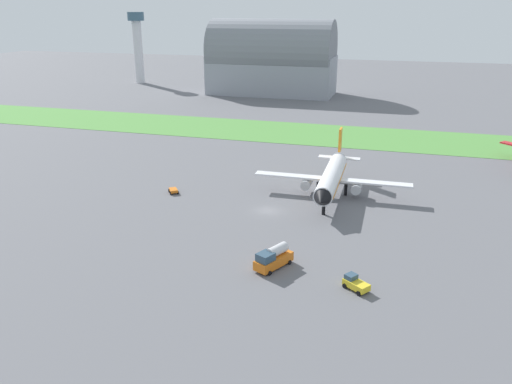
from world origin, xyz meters
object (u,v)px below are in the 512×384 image
object	(u,v)px
airplane_midfield_jet	(332,177)
fuel_truck_near_gate	(273,258)
pushback_tug_midfield	(355,283)
baggage_cart_by_runway	(173,190)
control_tower	(138,42)

from	to	relation	value
airplane_midfield_jet	fuel_truck_near_gate	size ratio (longest dim) A/B	4.62
pushback_tug_midfield	baggage_cart_by_runway	size ratio (longest dim) A/B	1.34
pushback_tug_midfield	baggage_cart_by_runway	bearing A→B (deg)	0.64
baggage_cart_by_runway	fuel_truck_near_gate	bearing A→B (deg)	-168.07
pushback_tug_midfield	baggage_cart_by_runway	distance (m)	49.34
fuel_truck_near_gate	baggage_cart_by_runway	size ratio (longest dim) A/B	2.33
fuel_truck_near_gate	control_tower	distance (m)	205.04
control_tower	baggage_cart_by_runway	bearing A→B (deg)	-59.62
baggage_cart_by_runway	control_tower	xyz separation A→B (m)	(-84.84, 144.71, 19.59)
fuel_truck_near_gate	pushback_tug_midfield	xyz separation A→B (m)	(12.35, -2.98, -0.67)
pushback_tug_midfield	baggage_cart_by_runway	world-z (taller)	pushback_tug_midfield
fuel_truck_near_gate	baggage_cart_by_runway	distance (m)	37.84
airplane_midfield_jet	fuel_truck_near_gate	bearing A→B (deg)	-7.23
airplane_midfield_jet	control_tower	bearing A→B (deg)	-140.48
pushback_tug_midfield	control_tower	xyz separation A→B (m)	(-125.10, 173.22, 19.24)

